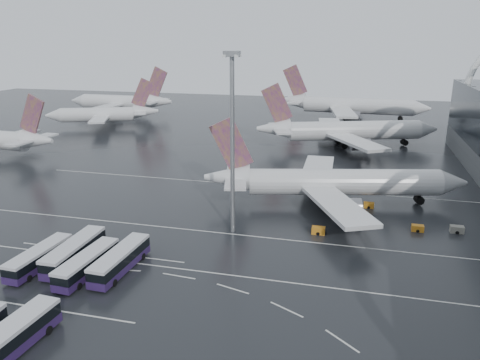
% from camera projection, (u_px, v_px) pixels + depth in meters
% --- Properties ---
extents(ground, '(420.00, 420.00, 0.00)m').
position_uv_depth(ground, '(249.00, 271.00, 67.32)').
color(ground, black).
rests_on(ground, ground).
extents(lane_marking_near, '(120.00, 0.25, 0.01)m').
position_uv_depth(lane_marking_near, '(246.00, 277.00, 65.46)').
color(lane_marking_near, beige).
rests_on(lane_marking_near, ground).
extents(lane_marking_mid, '(120.00, 0.25, 0.01)m').
position_uv_depth(lane_marking_mid, '(266.00, 238.00, 78.43)').
color(lane_marking_mid, beige).
rests_on(lane_marking_mid, ground).
extents(lane_marking_far, '(120.00, 0.25, 0.01)m').
position_uv_depth(lane_marking_far, '(291.00, 188.00, 104.37)').
color(lane_marking_far, beige).
rests_on(lane_marking_far, ground).
extents(bus_bay_line_south, '(28.00, 0.25, 0.01)m').
position_uv_depth(bus_bay_line_south, '(33.00, 307.00, 58.24)').
color(bus_bay_line_south, beige).
rests_on(bus_bay_line_south, ground).
extents(bus_bay_line_north, '(28.00, 0.25, 0.01)m').
position_uv_depth(bus_bay_line_north, '(100.00, 252.00, 73.06)').
color(bus_bay_line_north, beige).
rests_on(bus_bay_line_north, ground).
extents(airliner_main, '(51.92, 44.85, 17.74)m').
position_uv_depth(airliner_main, '(331.00, 183.00, 93.18)').
color(airliner_main, silver).
rests_on(airliner_main, ground).
extents(airliner_gate_b, '(55.03, 48.90, 19.63)m').
position_uv_depth(airliner_gate_b, '(345.00, 131.00, 142.49)').
color(airliner_gate_b, silver).
rests_on(airliner_gate_b, ground).
extents(airliner_gate_c, '(61.07, 56.35, 21.77)m').
position_uv_depth(airliner_gate_c, '(349.00, 106.00, 191.63)').
color(airliner_gate_c, silver).
rests_on(airliner_gate_c, ground).
extents(jet_remote_mid, '(40.20, 32.77, 18.10)m').
position_uv_depth(jet_remote_mid, '(105.00, 115.00, 175.23)').
color(jet_remote_mid, silver).
rests_on(jet_remote_mid, ground).
extents(jet_remote_far, '(47.97, 38.57, 20.99)m').
position_uv_depth(jet_remote_far, '(122.00, 103.00, 202.30)').
color(jet_remote_far, silver).
rests_on(jet_remote_far, ground).
extents(bus_row_near_a, '(3.25, 12.17, 2.97)m').
position_uv_depth(bus_row_near_a, '(39.00, 257.00, 67.72)').
color(bus_row_near_a, '#26133E').
rests_on(bus_row_near_a, ground).
extents(bus_row_near_b, '(3.41, 13.37, 3.28)m').
position_uv_depth(bus_row_near_b, '(74.00, 252.00, 69.14)').
color(bus_row_near_b, '#26133E').
rests_on(bus_row_near_b, ground).
extents(bus_row_near_c, '(3.38, 12.54, 3.06)m').
position_uv_depth(bus_row_near_c, '(87.00, 263.00, 65.78)').
color(bus_row_near_c, '#26133E').
rests_on(bus_row_near_c, ground).
extents(bus_row_near_d, '(3.37, 13.02, 3.19)m').
position_uv_depth(bus_row_near_d, '(120.00, 260.00, 66.73)').
color(bus_row_near_d, '#26133E').
rests_on(bus_row_near_d, ground).
extents(bus_row_far_c, '(3.76, 13.37, 3.25)m').
position_uv_depth(bus_row_far_c, '(8.00, 340.00, 48.87)').
color(bus_row_far_c, '#26133E').
rests_on(bus_row_far_c, ground).
extents(floodlight_mast, '(2.31, 2.31, 30.20)m').
position_uv_depth(floodlight_mast, '(232.00, 123.00, 75.48)').
color(floodlight_mast, gray).
rests_on(floodlight_mast, ground).
extents(gse_cart_belly_a, '(2.03, 1.20, 1.11)m').
position_uv_depth(gse_cart_belly_a, '(418.00, 228.00, 80.91)').
color(gse_cart_belly_a, '#C6781A').
rests_on(gse_cart_belly_a, ground).
extents(gse_cart_belly_c, '(2.24, 1.32, 1.22)m').
position_uv_depth(gse_cart_belly_c, '(318.00, 230.00, 79.82)').
color(gse_cart_belly_c, '#C6781A').
rests_on(gse_cart_belly_c, ground).
extents(gse_cart_belly_d, '(2.22, 1.31, 1.21)m').
position_uv_depth(gse_cart_belly_d, '(457.00, 229.00, 80.29)').
color(gse_cart_belly_d, slate).
rests_on(gse_cart_belly_d, ground).
extents(gse_cart_belly_e, '(1.97, 1.17, 1.08)m').
position_uv_depth(gse_cart_belly_e, '(369.00, 205.00, 92.15)').
color(gse_cart_belly_e, '#C6781A').
rests_on(gse_cart_belly_e, ground).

